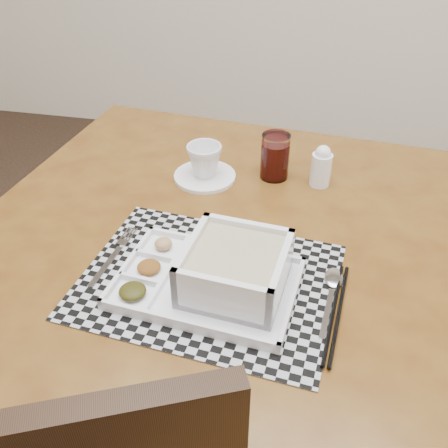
% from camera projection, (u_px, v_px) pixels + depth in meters
% --- Properties ---
extents(dining_table, '(1.21, 1.21, 0.83)m').
position_uv_depth(dining_table, '(229.00, 275.00, 1.06)').
color(dining_table, '#4D280E').
rests_on(dining_table, ground).
extents(placemat, '(0.49, 0.40, 0.00)m').
position_uv_depth(placemat, '(209.00, 281.00, 0.92)').
color(placemat, '#A5A5AD').
rests_on(placemat, dining_table).
extents(serving_tray, '(0.34, 0.25, 0.10)m').
position_uv_depth(serving_tray, '(226.00, 274.00, 0.88)').
color(serving_tray, white).
rests_on(serving_tray, placemat).
extents(fork, '(0.04, 0.19, 0.00)m').
position_uv_depth(fork, '(114.00, 254.00, 0.98)').
color(fork, '#BAB9C0').
rests_on(fork, placemat).
extents(spoon, '(0.04, 0.18, 0.01)m').
position_uv_depth(spoon, '(333.00, 283.00, 0.91)').
color(spoon, '#BAB9C0').
rests_on(spoon, placemat).
extents(chopsticks, '(0.04, 0.24, 0.01)m').
position_uv_depth(chopsticks, '(336.00, 312.00, 0.85)').
color(chopsticks, black).
rests_on(chopsticks, placemat).
extents(saucer, '(0.15, 0.15, 0.01)m').
position_uv_depth(saucer, '(205.00, 176.00, 1.21)').
color(saucer, white).
rests_on(saucer, dining_table).
extents(cup, '(0.09, 0.09, 0.08)m').
position_uv_depth(cup, '(204.00, 161.00, 1.18)').
color(cup, white).
rests_on(cup, saucer).
extents(juice_glass, '(0.07, 0.07, 0.11)m').
position_uv_depth(juice_glass, '(275.00, 158.00, 1.19)').
color(juice_glass, white).
rests_on(juice_glass, dining_table).
extents(creamer_bottle, '(0.05, 0.05, 0.10)m').
position_uv_depth(creamer_bottle, '(321.00, 166.00, 1.16)').
color(creamer_bottle, white).
rests_on(creamer_bottle, dining_table).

